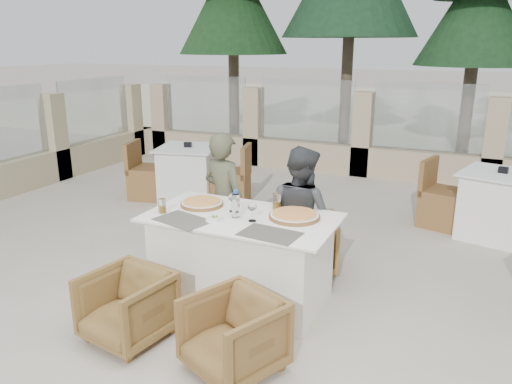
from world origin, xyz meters
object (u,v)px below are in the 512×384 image
at_px(beer_glass_right, 277,202).
at_px(bg_table_a, 189,174).
at_px(armchair_far_left, 226,231).
at_px(armchair_near_right, 233,335).
at_px(armchair_near_left, 127,307).
at_px(bg_table_b, 498,206).
at_px(dining_table, 242,258).
at_px(wine_glass_near, 252,211).
at_px(wine_glass_centre, 233,201).
at_px(beer_glass_left, 162,206).
at_px(water_bottle, 236,204).
at_px(armchair_far_right, 306,242).
at_px(olive_dish, 215,218).
at_px(pizza_left, 202,203).
at_px(diner_left, 224,201).
at_px(pizza_right, 294,215).
at_px(diner_right, 300,217).

xyz_separation_m(beer_glass_right, bg_table_a, (-2.15, 2.02, -0.46)).
relative_size(armchair_far_left, bg_table_a, 0.39).
bearing_deg(bg_table_a, armchair_near_right, -68.29).
bearing_deg(armchair_near_left, armchair_far_left, 100.98).
height_order(armchair_near_right, bg_table_b, bg_table_b).
bearing_deg(dining_table, wine_glass_near, -28.81).
distance_m(wine_glass_centre, bg_table_a, 2.91).
distance_m(wine_glass_centre, beer_glass_left, 0.60).
bearing_deg(water_bottle, wine_glass_centre, 126.44).
relative_size(armchair_far_right, armchair_near_left, 1.04).
bearing_deg(armchair_far_right, beer_glass_right, 57.37).
bearing_deg(olive_dish, wine_glass_centre, 83.97).
xyz_separation_m(dining_table, beer_glass_right, (0.20, 0.28, 0.46)).
bearing_deg(water_bottle, armchair_far_left, 123.22).
bearing_deg(pizza_left, wine_glass_near, -17.88).
distance_m(dining_table, armchair_near_left, 1.05).
height_order(armchair_far_left, diner_left, diner_left).
relative_size(pizza_right, armchair_near_right, 0.72).
bearing_deg(wine_glass_centre, diner_right, 41.43).
relative_size(pizza_left, diner_right, 0.29).
xyz_separation_m(pizza_right, diner_right, (-0.07, 0.36, -0.14)).
distance_m(pizza_left, pizza_right, 0.87).
distance_m(pizza_left, diner_right, 0.90).
xyz_separation_m(armchair_far_left, bg_table_a, (-1.41, 1.56, 0.10)).
distance_m(dining_table, wine_glass_near, 0.50).
xyz_separation_m(wine_glass_centre, bg_table_b, (2.16, 2.43, -0.48)).
distance_m(armchair_far_right, diner_right, 0.49).
xyz_separation_m(armchair_far_right, bg_table_b, (1.73, 1.69, 0.11)).
relative_size(beer_glass_right, bg_table_a, 0.09).
relative_size(beer_glass_right, armchair_near_left, 0.25).
distance_m(diner_left, bg_table_a, 2.30).
xyz_separation_m(wine_glass_centre, diner_right, (0.47, 0.42, -0.21)).
bearing_deg(wine_glass_near, water_bottle, 169.79).
xyz_separation_m(pizza_left, armchair_far_left, (-0.09, 0.62, -0.51)).
bearing_deg(dining_table, bg_table_b, 50.88).
bearing_deg(pizza_left, armchair_far_right, 42.98).
distance_m(armchair_near_left, diner_right, 1.70).
height_order(armchair_near_right, bg_table_a, bg_table_a).
relative_size(olive_dish, diner_left, 0.08).
height_order(beer_glass_right, bg_table_b, beer_glass_right).
xyz_separation_m(pizza_right, armchair_far_left, (-0.96, 0.60, -0.51)).
distance_m(wine_glass_centre, bg_table_b, 3.28).
relative_size(beer_glass_right, armchair_far_right, 0.24).
bearing_deg(diner_left, wine_glass_centre, 141.54).
bearing_deg(pizza_left, armchair_near_right, -51.36).
relative_size(wine_glass_centre, armchair_near_right, 0.31).
bearing_deg(dining_table, bg_table_a, 130.24).
bearing_deg(water_bottle, pizza_left, 159.30).
xyz_separation_m(wine_glass_centre, diner_left, (-0.35, 0.49, -0.18)).
bearing_deg(armchair_near_right, bg_table_b, 88.68).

